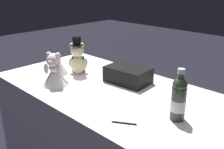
{
  "coord_description": "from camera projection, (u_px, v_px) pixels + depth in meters",
  "views": [
    {
      "loc": [
        -1.12,
        1.14,
        1.49
      ],
      "look_at": [
        0.0,
        0.0,
        0.9
      ],
      "focal_mm": 41.92,
      "sensor_mm": 36.0,
      "label": 1
    }
  ],
  "objects": [
    {
      "name": "gift_case_black",
      "position": [
        128.0,
        75.0,
        1.83
      ],
      "size": [
        0.32,
        0.22,
        0.11
      ],
      "color": "black",
      "rests_on": "reception_table"
    },
    {
      "name": "champagne_bottle",
      "position": [
        179.0,
        98.0,
        1.32
      ],
      "size": [
        0.08,
        0.08,
        0.28
      ],
      "color": "#2D412D",
      "rests_on": "reception_table"
    },
    {
      "name": "signing_pen",
      "position": [
        123.0,
        123.0,
        1.32
      ],
      "size": [
        0.12,
        0.08,
        0.01
      ],
      "color": "black",
      "rests_on": "reception_table"
    },
    {
      "name": "teddy_bear_groom",
      "position": [
        78.0,
        59.0,
        1.98
      ],
      "size": [
        0.14,
        0.14,
        0.29
      ],
      "color": "beige",
      "rests_on": "reception_table"
    },
    {
      "name": "reception_table",
      "position": [
        112.0,
        139.0,
        1.88
      ],
      "size": [
        1.7,
        0.85,
        0.8
      ],
      "primitive_type": "cube",
      "color": "white",
      "rests_on": "ground_plane"
    },
    {
      "name": "teddy_bear_bride",
      "position": [
        56.0,
        70.0,
        1.78
      ],
      "size": [
        0.2,
        0.23,
        0.23
      ],
      "color": "white",
      "rests_on": "reception_table"
    }
  ]
}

